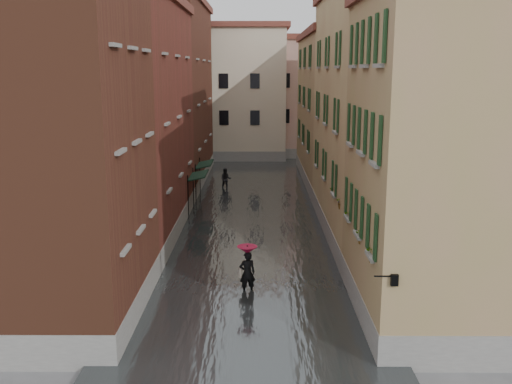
{
  "coord_description": "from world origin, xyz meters",
  "views": [
    {
      "loc": [
        0.33,
        -21.91,
        9.07
      ],
      "look_at": [
        0.22,
        6.27,
        3.0
      ],
      "focal_mm": 40.0,
      "sensor_mm": 36.0,
      "label": 1
    }
  ],
  "objects": [
    {
      "name": "building_right_mid",
      "position": [
        7.0,
        9.0,
        6.5
      ],
      "size": [
        6.0,
        14.0,
        13.0
      ],
      "primitive_type": "cube",
      "color": "tan",
      "rests_on": "ground"
    },
    {
      "name": "awning_far",
      "position": [
        -3.49,
        17.68,
        2.47
      ],
      "size": [
        1.09,
        2.94,
        2.8
      ],
      "color": "black",
      "rests_on": "ground"
    },
    {
      "name": "window_planters",
      "position": [
        4.12,
        0.54,
        3.51
      ],
      "size": [
        0.59,
        10.52,
        0.84
      ],
      "color": "brown",
      "rests_on": "ground"
    },
    {
      "name": "pedestrian_main",
      "position": [
        -0.12,
        0.16,
        1.19
      ],
      "size": [
        0.85,
        0.85,
        2.06
      ],
      "color": "black",
      "rests_on": "ground"
    },
    {
      "name": "building_left_near",
      "position": [
        -7.0,
        -2.0,
        6.5
      ],
      "size": [
        6.0,
        8.0,
        13.0
      ],
      "primitive_type": "cube",
      "color": "brown",
      "rests_on": "ground"
    },
    {
      "name": "awning_near",
      "position": [
        -3.49,
        13.37,
        2.46
      ],
      "size": [
        1.09,
        2.84,
        2.8
      ],
      "color": "black",
      "rests_on": "ground"
    },
    {
      "name": "building_left_mid",
      "position": [
        -7.0,
        9.0,
        6.25
      ],
      "size": [
        6.0,
        14.0,
        12.5
      ],
      "primitive_type": "cube",
      "color": "maroon",
      "rests_on": "ground"
    },
    {
      "name": "floodwater",
      "position": [
        0.0,
        13.0,
        0.1
      ],
      "size": [
        10.0,
        60.0,
        0.2
      ],
      "primitive_type": "cube",
      "color": "#414648",
      "rests_on": "ground"
    },
    {
      "name": "wall_lantern",
      "position": [
        4.33,
        -6.0,
        3.01
      ],
      "size": [
        0.71,
        0.22,
        0.35
      ],
      "color": "black",
      "rests_on": "ground"
    },
    {
      "name": "building_right_near",
      "position": [
        7.0,
        -2.0,
        5.75
      ],
      "size": [
        6.0,
        8.0,
        11.5
      ],
      "primitive_type": "cube",
      "color": "olive",
      "rests_on": "ground"
    },
    {
      "name": "building_right_far",
      "position": [
        7.0,
        24.0,
        5.75
      ],
      "size": [
        6.0,
        16.0,
        11.5
      ],
      "primitive_type": "cube",
      "color": "olive",
      "rests_on": "ground"
    },
    {
      "name": "ground",
      "position": [
        0.0,
        0.0,
        0.0
      ],
      "size": [
        120.0,
        120.0,
        0.0
      ],
      "primitive_type": "plane",
      "color": "#57575A",
      "rests_on": "ground"
    },
    {
      "name": "building_end_cream",
      "position": [
        -3.0,
        38.0,
        6.5
      ],
      "size": [
        12.0,
        9.0,
        13.0
      ],
      "primitive_type": "cube",
      "color": "beige",
      "rests_on": "ground"
    },
    {
      "name": "building_left_far",
      "position": [
        -7.0,
        24.0,
        7.0
      ],
      "size": [
        6.0,
        16.0,
        14.0
      ],
      "primitive_type": "cube",
      "color": "brown",
      "rests_on": "ground"
    },
    {
      "name": "pedestrian_far",
      "position": [
        -2.16,
        20.86,
        0.85
      ],
      "size": [
        0.85,
        0.68,
        1.7
      ],
      "primitive_type": "imported",
      "rotation": [
        0.0,
        0.0,
        0.04
      ],
      "color": "black",
      "rests_on": "ground"
    },
    {
      "name": "building_end_pink",
      "position": [
        6.0,
        40.0,
        6.0
      ],
      "size": [
        10.0,
        9.0,
        12.0
      ],
      "primitive_type": "cube",
      "color": "tan",
      "rests_on": "ground"
    }
  ]
}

